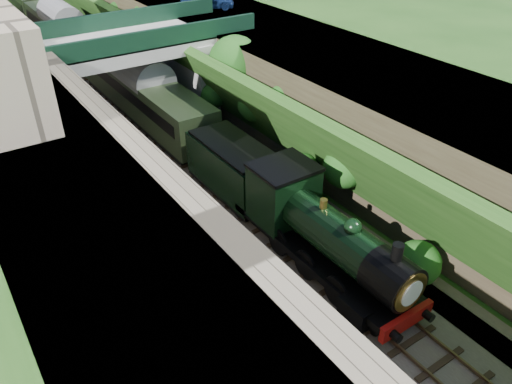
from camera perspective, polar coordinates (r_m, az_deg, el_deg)
name	(u,v)px	position (r m, az deg, el deg)	size (l,w,h in m)	color
ground	(378,349)	(20.54, 13.72, -17.01)	(160.00, 160.00, 0.00)	#1E4714
trackbed	(156,146)	(33.71, -11.31, 5.20)	(10.00, 90.00, 0.20)	#473F38
retaining_wall	(61,118)	(30.86, -21.35, 7.88)	(1.00, 90.00, 7.00)	#756B56
street_plateau_right	(274,74)	(36.78, 2.04, 13.35)	(8.00, 90.00, 6.25)	#262628
embankment_slope	(227,97)	(33.81, -3.30, 10.80)	(4.63, 90.00, 6.36)	#1E4714
track_left	(127,152)	(33.04, -14.48, 4.45)	(2.50, 90.00, 0.20)	black
track_right	(173,139)	(34.05, -9.50, 5.97)	(2.50, 90.00, 0.20)	black
road_bridge	(138,68)	(35.94, -13.33, 13.64)	(16.00, 6.40, 7.25)	gray
tree	(235,64)	(33.92, -2.37, 14.36)	(3.60, 3.80, 6.60)	black
locomotive	(323,235)	(22.22, 7.70, -4.93)	(3.10, 10.23, 3.83)	black
tender	(235,171)	(27.25, -2.47, 2.45)	(2.70, 6.00, 3.05)	black
coach_front	(141,92)	(37.35, -13.01, 11.09)	(2.90, 18.00, 3.70)	black
coach_middle	(64,33)	(54.57, -21.10, 16.64)	(2.90, 18.00, 3.70)	black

